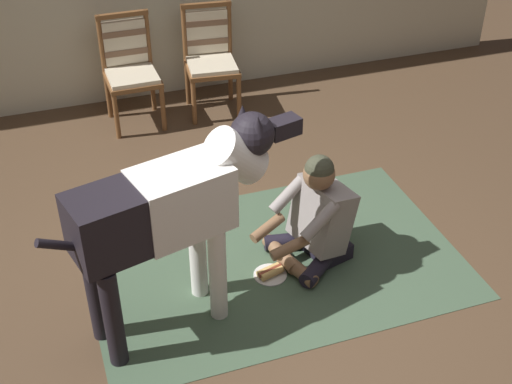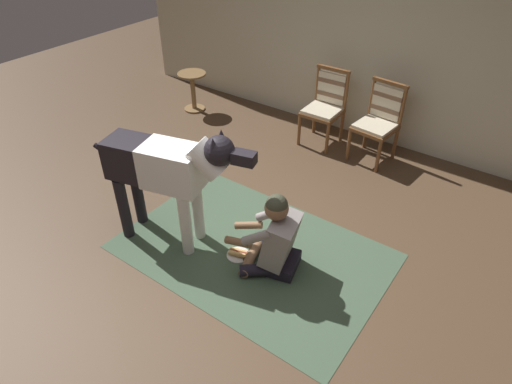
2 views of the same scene
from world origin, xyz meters
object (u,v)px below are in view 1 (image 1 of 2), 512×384
person_sitting_on_floor (315,218)px  hot_dog_on_plate (270,273)px  dining_chair_right_of_pair (210,54)px  dining_chair_left_of_pair (130,65)px  large_dog (172,209)px

person_sitting_on_floor → hot_dog_on_plate: person_sitting_on_floor is taller
dining_chair_right_of_pair → person_sitting_on_floor: (0.05, -2.37, -0.21)m
dining_chair_right_of_pair → hot_dog_on_plate: (-0.30, -2.46, -0.52)m
dining_chair_right_of_pair → hot_dog_on_plate: bearing=-97.0°
dining_chair_right_of_pair → person_sitting_on_floor: 2.38m
dining_chair_left_of_pair → hot_dog_on_plate: bearing=-79.9°
hot_dog_on_plate → dining_chair_right_of_pair: bearing=83.0°
dining_chair_right_of_pair → person_sitting_on_floor: dining_chair_right_of_pair is taller
dining_chair_left_of_pair → dining_chair_right_of_pair: same height
hot_dog_on_plate → person_sitting_on_floor: bearing=14.5°
large_dog → hot_dog_on_plate: 1.05m
dining_chair_left_of_pair → dining_chair_right_of_pair: size_ratio=1.00×
dining_chair_right_of_pair → person_sitting_on_floor: bearing=-88.8°
large_dog → person_sitting_on_floor: bearing=14.5°
person_sitting_on_floor → large_dog: (-1.00, -0.26, 0.50)m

